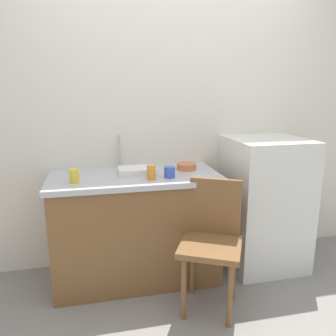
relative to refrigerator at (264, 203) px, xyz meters
The scene contains 12 objects.
ground_plane 1.13m from the refrigerator, 139.61° to the right, with size 8.00×8.00×0.00m, color gray.
back_wall 1.06m from the refrigerator, 154.32° to the left, with size 4.80×0.10×2.42m, color silver.
cabinet_base 1.11m from the refrigerator, behind, with size 1.25×0.60×0.82m, color brown.
countertop 1.14m from the refrigerator, behind, with size 1.29×0.64×0.04m, color #B7B7BC.
faucet 1.30m from the refrigerator, 167.65° to the left, with size 0.02×0.02×0.27m, color #B7B7BC.
refrigerator is the anchor object (origin of this frame).
chair 0.79m from the refrigerator, 143.79° to the right, with size 0.54×0.54×0.89m.
dish_tray 1.13m from the refrigerator, behind, with size 0.28×0.20×0.05m, color white.
terracotta_bowl 0.75m from the refrigerator, behind, with size 0.16×0.16×0.05m, color #C67042.
cup_yellow 1.58m from the refrigerator, behind, with size 0.07×0.07×0.09m, color yellow.
cup_blue 0.93m from the refrigerator, behind, with size 0.08×0.08×0.08m, color blue.
cup_orange 1.07m from the refrigerator, behind, with size 0.06×0.06×0.10m, color orange.
Camera 1 is at (-0.65, -1.84, 1.50)m, focal length 36.02 mm.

